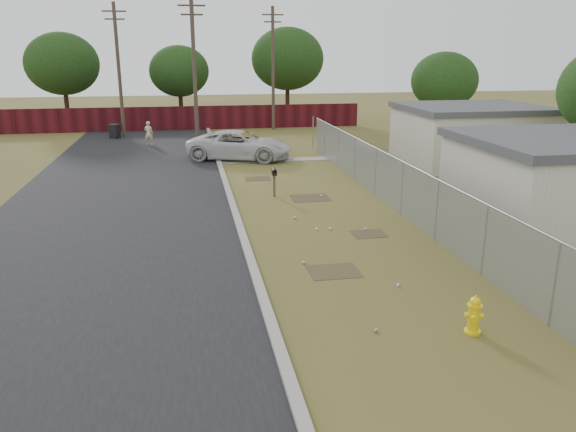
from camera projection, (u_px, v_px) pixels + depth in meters
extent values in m
plane|color=olive|center=(320.00, 219.00, 20.49)|extent=(120.00, 120.00, 0.00)
cube|color=black|center=(128.00, 179.00, 26.75)|extent=(9.00, 60.00, 0.02)
cube|color=#A29E97|center=(223.00, 175.00, 27.50)|extent=(0.25, 60.00, 0.12)
cube|color=#A29E97|center=(272.00, 160.00, 31.33)|extent=(6.20, 1.00, 0.03)
cylinder|color=gray|center=(555.00, 285.00, 12.24)|extent=(0.06, 0.06, 2.00)
cylinder|color=gray|center=(485.00, 241.00, 15.07)|extent=(0.06, 0.06, 2.00)
cylinder|color=gray|center=(437.00, 211.00, 17.90)|extent=(0.06, 0.06, 2.00)
cylinder|color=gray|center=(402.00, 189.00, 20.73)|extent=(0.06, 0.06, 2.00)
cylinder|color=gray|center=(376.00, 172.00, 23.56)|extent=(0.06, 0.06, 2.00)
cylinder|color=gray|center=(355.00, 159.00, 26.39)|extent=(0.06, 0.06, 2.00)
cylinder|color=gray|center=(338.00, 148.00, 29.22)|extent=(0.06, 0.06, 2.00)
cylinder|color=gray|center=(325.00, 140.00, 32.05)|extent=(0.06, 0.06, 2.00)
cylinder|color=gray|center=(313.00, 132.00, 34.88)|extent=(0.06, 0.06, 2.00)
cylinder|color=gray|center=(394.00, 157.00, 21.39)|extent=(0.04, 26.00, 0.04)
cube|color=gray|center=(393.00, 183.00, 21.67)|extent=(0.01, 26.00, 2.00)
cube|color=black|center=(393.00, 200.00, 21.88)|extent=(0.03, 26.00, 0.60)
cube|color=#4B1016|center=(168.00, 118.00, 42.79)|extent=(30.00, 0.12, 1.80)
cylinder|color=brown|center=(195.00, 75.00, 33.61)|extent=(0.24, 0.24, 9.00)
cube|color=brown|center=(191.00, 5.00, 32.50)|extent=(1.60, 0.10, 0.10)
cube|color=brown|center=(192.00, 15.00, 32.65)|extent=(1.30, 0.10, 0.10)
cylinder|color=brown|center=(119.00, 72.00, 38.42)|extent=(0.24, 0.24, 9.00)
cube|color=brown|center=(114.00, 11.00, 37.31)|extent=(1.60, 0.10, 0.10)
cube|color=brown|center=(115.00, 19.00, 37.45)|extent=(1.30, 0.10, 0.10)
cylinder|color=brown|center=(273.00, 70.00, 42.18)|extent=(0.24, 0.24, 9.00)
cube|color=brown|center=(273.00, 15.00, 41.07)|extent=(1.60, 0.10, 0.10)
cube|color=brown|center=(273.00, 22.00, 41.22)|extent=(1.30, 0.10, 0.10)
cube|color=beige|center=(471.00, 137.00, 30.37)|extent=(7.00, 6.00, 2.80)
cube|color=#444549|center=(473.00, 108.00, 29.93)|extent=(7.28, 6.24, 0.30)
cylinder|color=#312316|center=(67.00, 105.00, 44.98)|extent=(0.36, 0.36, 3.30)
ellipsoid|color=black|center=(62.00, 64.00, 44.07)|extent=(5.70, 5.70, 4.84)
cylinder|color=#312316|center=(181.00, 105.00, 47.52)|extent=(0.36, 0.36, 2.86)
ellipsoid|color=black|center=(179.00, 71.00, 46.73)|extent=(4.94, 4.94, 4.20)
cylinder|color=#312316|center=(287.00, 100.00, 48.02)|extent=(0.36, 0.36, 3.52)
ellipsoid|color=black|center=(287.00, 59.00, 47.04)|extent=(6.08, 6.08, 5.17)
cylinder|color=#312316|center=(441.00, 118.00, 39.31)|extent=(0.36, 0.36, 2.64)
ellipsoid|color=black|center=(444.00, 81.00, 38.57)|extent=(4.56, 4.56, 3.88)
cylinder|color=yellow|center=(472.00, 331.00, 12.24)|extent=(0.47, 0.47, 0.06)
cylinder|color=yellow|center=(474.00, 318.00, 12.15)|extent=(0.33, 0.33, 0.61)
cylinder|color=yellow|center=(475.00, 306.00, 12.07)|extent=(0.42, 0.42, 0.05)
sphere|color=yellow|center=(475.00, 302.00, 12.04)|extent=(0.31, 0.31, 0.24)
cylinder|color=yellow|center=(476.00, 297.00, 12.01)|extent=(0.05, 0.05, 0.06)
cylinder|color=yellow|center=(467.00, 315.00, 12.16)|extent=(0.14, 0.15, 0.12)
cylinder|color=yellow|center=(481.00, 316.00, 12.10)|extent=(0.14, 0.15, 0.12)
cylinder|color=yellow|center=(475.00, 318.00, 12.00)|extent=(0.18, 0.17, 0.15)
cube|color=brown|center=(274.00, 185.00, 23.45)|extent=(0.09, 0.09, 1.00)
cube|color=black|center=(274.00, 173.00, 23.30)|extent=(0.20, 0.49, 0.18)
cylinder|color=black|center=(274.00, 170.00, 23.28)|extent=(0.20, 0.49, 0.18)
cube|color=red|center=(275.00, 174.00, 23.06)|extent=(0.02, 0.04, 0.10)
imported|color=silver|center=(240.00, 145.00, 31.45)|extent=(6.33, 4.40, 1.61)
imported|color=beige|center=(149.00, 133.00, 36.11)|extent=(0.65, 0.53, 1.55)
cube|color=black|center=(115.00, 132.00, 39.02)|extent=(0.76, 0.76, 0.92)
cube|color=black|center=(114.00, 125.00, 38.89)|extent=(0.83, 0.83, 0.08)
cylinder|color=black|center=(117.00, 138.00, 38.80)|extent=(0.12, 0.20, 0.19)
cylinder|color=beige|center=(398.00, 285.00, 14.64)|extent=(0.11, 0.12, 0.07)
cylinder|color=#B2B2B7|center=(304.00, 263.00, 16.18)|extent=(0.12, 0.12, 0.07)
cylinder|color=beige|center=(365.00, 229.00, 19.25)|extent=(0.12, 0.12, 0.07)
cylinder|color=#B2B2B7|center=(375.00, 330.00, 12.27)|extent=(0.12, 0.12, 0.07)
cylinder|color=beige|center=(322.00, 196.00, 23.60)|extent=(0.11, 0.12, 0.07)
cylinder|color=#B2B2B7|center=(295.00, 218.00, 20.49)|extent=(0.11, 0.12, 0.07)
cylinder|color=beige|center=(317.00, 229.00, 19.22)|extent=(0.07, 0.10, 0.07)
cylinder|color=beige|center=(330.00, 229.00, 19.26)|extent=(0.11, 0.12, 0.07)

